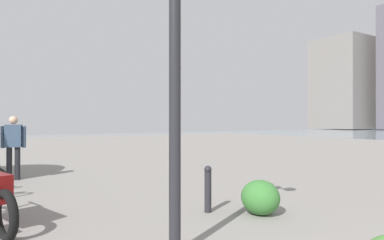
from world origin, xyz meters
The scene contains 5 objects.
building_highrise centered at (43.03, -64.12, 9.24)m, with size 10.35×12.90×18.49m.
lamppost centered at (3.75, 0.62, 2.78)m, with size 0.98×0.28×4.20m.
pedestrian centered at (10.55, 1.66, 0.99)m, with size 0.35×0.60×1.71m.
bollard_mid centered at (5.08, -0.81, 0.42)m, with size 0.13×0.13×0.80m.
shrub_low centered at (4.48, -1.46, 0.29)m, with size 0.68×0.62×0.58m.
Camera 1 is at (0.24, 2.65, 1.58)m, focal length 32.20 mm.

